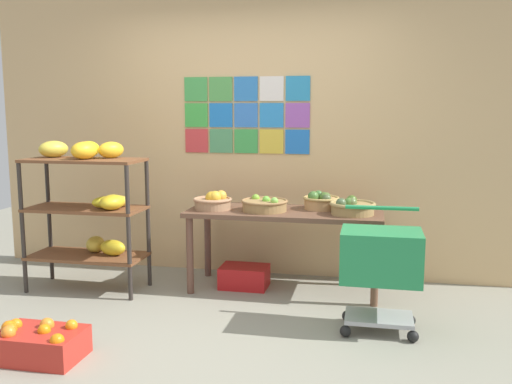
{
  "coord_description": "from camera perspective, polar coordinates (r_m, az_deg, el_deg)",
  "views": [
    {
      "loc": [
        1.12,
        -3.49,
        1.55
      ],
      "look_at": [
        0.21,
        0.89,
        0.89
      ],
      "focal_mm": 38.99,
      "sensor_mm": 36.0,
      "label": 1
    }
  ],
  "objects": [
    {
      "name": "shopping_cart",
      "position": [
        4.0,
        12.68,
        -6.85
      ],
      "size": [
        0.55,
        0.44,
        0.86
      ],
      "rotation": [
        0.0,
        0.0,
        -0.19
      ],
      "color": "black",
      "rests_on": "ground"
    },
    {
      "name": "fruit_basket_back_left",
      "position": [
        4.83,
        -4.41,
        -0.99
      ],
      "size": [
        0.34,
        0.34,
        0.16
      ],
      "color": "#A77D5A",
      "rests_on": "display_table"
    },
    {
      "name": "back_wall_with_art",
      "position": [
        5.26,
        -0.54,
        6.89
      ],
      "size": [
        5.14,
        0.07,
        2.83
      ],
      "color": "tan",
      "rests_on": "ground"
    },
    {
      "name": "ground",
      "position": [
        3.98,
        -5.71,
        -14.62
      ],
      "size": [
        9.22,
        9.22,
        0.0
      ],
      "primitive_type": "plane",
      "color": "gray"
    },
    {
      "name": "display_table",
      "position": [
        4.79,
        2.94,
        -2.89
      ],
      "size": [
        1.66,
        0.64,
        0.7
      ],
      "color": "brown",
      "rests_on": "ground"
    },
    {
      "name": "fruit_basket_left",
      "position": [
        4.73,
        0.88,
        -1.3
      ],
      "size": [
        0.4,
        0.4,
        0.13
      ],
      "color": "#997646",
      "rests_on": "display_table"
    },
    {
      "name": "banana_shelf_unit",
      "position": [
        4.99,
        -16.6,
        -0.39
      ],
      "size": [
        1.0,
        0.51,
        1.3
      ],
      "color": "#2F2925",
      "rests_on": "ground"
    },
    {
      "name": "fruit_basket_centre",
      "position": [
        4.85,
        6.69,
        -0.94
      ],
      "size": [
        0.32,
        0.32,
        0.16
      ],
      "color": "tan",
      "rests_on": "display_table"
    },
    {
      "name": "orange_crate_foreground",
      "position": [
        3.87,
        -21.36,
        -14.22
      ],
      "size": [
        0.53,
        0.35,
        0.24
      ],
      "color": "red",
      "rests_on": "ground"
    },
    {
      "name": "produce_crate_under_table",
      "position": [
        4.98,
        -1.2,
        -8.67
      ],
      "size": [
        0.42,
        0.29,
        0.19
      ],
      "primitive_type": "cube",
      "color": "red",
      "rests_on": "ground"
    },
    {
      "name": "fruit_basket_right",
      "position": [
        4.64,
        9.82,
        -1.51
      ],
      "size": [
        0.38,
        0.38,
        0.15
      ],
      "color": "#9C7E4A",
      "rests_on": "display_table"
    }
  ]
}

